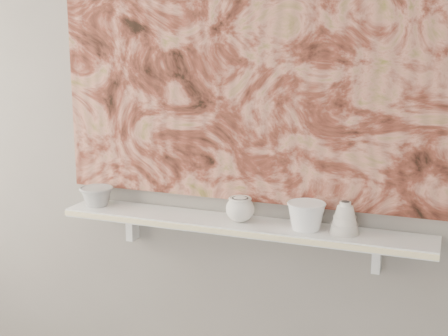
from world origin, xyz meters
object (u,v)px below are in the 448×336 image
at_px(bowl_white, 306,216).
at_px(bowl_grey, 97,196).
at_px(cup_cream, 240,209).
at_px(painting, 249,53).
at_px(bell_vessel, 345,217).
at_px(shelf, 241,225).

bearing_deg(bowl_white, bowl_grey, 180.00).
height_order(cup_cream, bowl_white, bowl_white).
bearing_deg(bowl_white, painting, 161.83).
height_order(cup_cream, bell_vessel, bell_vessel).
xyz_separation_m(bowl_grey, bowl_white, (0.86, 0.00, 0.01)).
relative_size(painting, bowl_grey, 11.09).
height_order(shelf, bowl_grey, bowl_grey).
distance_m(bowl_grey, cup_cream, 0.61).
bearing_deg(painting, bell_vessel, -11.94).
distance_m(painting, cup_cream, 0.57).
height_order(painting, bell_vessel, painting).
bearing_deg(bowl_white, bell_vessel, 0.00).
xyz_separation_m(shelf, bowl_white, (0.25, 0.00, 0.06)).
relative_size(painting, bell_vessel, 13.11).
distance_m(shelf, bowl_white, 0.25).
distance_m(shelf, cup_cream, 0.06).
xyz_separation_m(painting, bowl_grey, (-0.61, -0.08, -0.57)).
xyz_separation_m(bowl_grey, cup_cream, (0.61, 0.00, 0.01)).
distance_m(painting, bell_vessel, 0.68).
bearing_deg(bowl_white, cup_cream, 180.00).
distance_m(bowl_grey, bell_vessel, 0.99).
bearing_deg(cup_cream, bowl_grey, 180.00).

